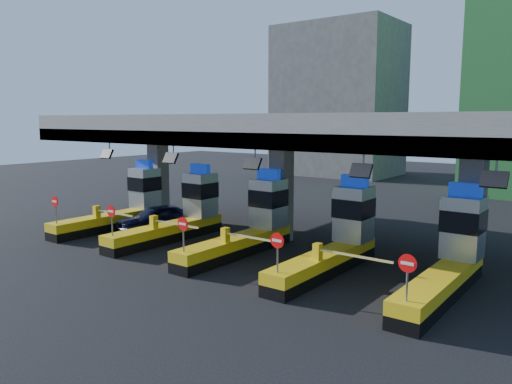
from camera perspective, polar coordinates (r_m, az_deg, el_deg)
The scene contains 9 objects.
ground at distance 25.86m, azimuth -0.90°, elevation -6.85°, with size 120.00×120.00×0.00m, color black.
toll_canopy at distance 27.29m, azimuth 2.80°, elevation 6.98°, with size 28.00×12.09×7.00m.
toll_lane_far_left at distance 32.71m, azimuth -14.56°, elevation -1.40°, with size 4.43×8.00×4.16m.
toll_lane_left at distance 29.01m, azimuth -8.39°, elevation -2.44°, with size 4.43×8.00×4.16m.
toll_lane_center at distance 25.75m, azimuth -0.53°, elevation -3.71°, with size 4.43×8.00×4.16m.
toll_lane_right at distance 23.11m, azimuth 9.39°, elevation -5.22°, with size 4.43×8.00×4.16m.
toll_lane_far_right at distance 21.35m, azimuth 21.44°, elevation -6.82°, with size 4.43×8.00×4.16m.
bg_building_concrete at distance 62.99m, azimuth 9.38°, elevation 10.22°, with size 14.00×10.00×18.00m, color #4C4C49.
van at distance 30.73m, azimuth -11.27°, elevation -2.99°, with size 1.95×4.86×1.65m, color black.
Camera 1 is at (15.36, -19.68, 6.75)m, focal length 35.00 mm.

